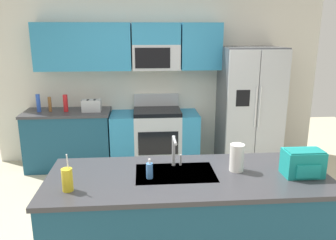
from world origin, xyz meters
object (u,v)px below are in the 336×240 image
at_px(refrigerator, 249,107).
at_px(paper_towel_roll, 237,158).
at_px(backpack, 303,162).
at_px(toaster, 92,106).
at_px(drink_cup_yellow, 67,180).
at_px(range_oven, 155,138).
at_px(bottle_blue, 38,103).
at_px(soap_dispenser, 150,170).
at_px(pepper_mill, 50,104).
at_px(sink_faucet, 175,149).
at_px(bottle_red, 66,103).

distance_m(refrigerator, paper_towel_roll, 2.48).
height_order(paper_towel_roll, backpack, paper_towel_roll).
xyz_separation_m(toaster, drink_cup_yellow, (0.18, -2.62, 0.00)).
relative_size(range_oven, bottle_blue, 5.08).
distance_m(drink_cup_yellow, backpack, 1.92).
distance_m(range_oven, soap_dispenser, 2.56).
distance_m(pepper_mill, sink_faucet, 2.82).
bearing_deg(drink_cup_yellow, refrigerator, 49.18).
bearing_deg(sink_faucet, soap_dispenser, -135.47).
bearing_deg(soap_dispenser, refrigerator, 56.29).
bearing_deg(toaster, backpack, -49.91).
bearing_deg(sink_faucet, pepper_mill, 126.41).
bearing_deg(soap_dispenser, toaster, 108.34).
height_order(bottle_red, drink_cup_yellow, drink_cup_yellow).
height_order(bottle_blue, drink_cup_yellow, drink_cup_yellow).
height_order(range_oven, bottle_blue, bottle_blue).
relative_size(range_oven, sink_faucet, 4.82).
distance_m(soap_dispenser, paper_towel_roll, 0.77).
height_order(toaster, sink_faucet, sink_faucet).
distance_m(drink_cup_yellow, soap_dispenser, 0.65).
bearing_deg(sink_faucet, bottle_red, 122.55).
height_order(drink_cup_yellow, backpack, drink_cup_yellow).
distance_m(toaster, paper_towel_roll, 2.82).
height_order(refrigerator, backpack, refrigerator).
bearing_deg(drink_cup_yellow, bottle_red, 102.13).
relative_size(range_oven, backpack, 4.25).
xyz_separation_m(refrigerator, backpack, (-0.33, -2.47, 0.09)).
xyz_separation_m(range_oven, bottle_blue, (-1.74, -0.01, 0.59)).
xyz_separation_m(refrigerator, drink_cup_yellow, (-2.25, -2.60, 0.07)).
distance_m(bottle_blue, paper_towel_roll, 3.36).
bearing_deg(bottle_red, pepper_mill, 175.27).
distance_m(range_oven, toaster, 1.10).
bearing_deg(paper_towel_roll, sink_faucet, 166.02).
distance_m(range_oven, refrigerator, 1.55).
xyz_separation_m(toaster, sink_faucet, (1.04, -2.21, 0.08)).
bearing_deg(range_oven, sink_faucet, -87.68).
xyz_separation_m(pepper_mill, sink_faucet, (1.67, -2.26, 0.06)).
bearing_deg(refrigerator, bottle_red, 178.99).
bearing_deg(paper_towel_roll, bottle_blue, 134.69).
bearing_deg(bottle_blue, toaster, -3.00).
bearing_deg(sink_faucet, backpack, -14.73).
bearing_deg(backpack, soap_dispenser, 177.92).
distance_m(refrigerator, drink_cup_yellow, 3.44).
distance_m(range_oven, backpack, 2.85).
height_order(soap_dispenser, backpack, backpack).
distance_m(toaster, bottle_blue, 0.79).
relative_size(bottle_red, drink_cup_yellow, 0.86).
xyz_separation_m(range_oven, sink_faucet, (0.09, -2.27, 0.62)).
relative_size(toaster, drink_cup_yellow, 0.94).
distance_m(bottle_red, drink_cup_yellow, 2.71).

